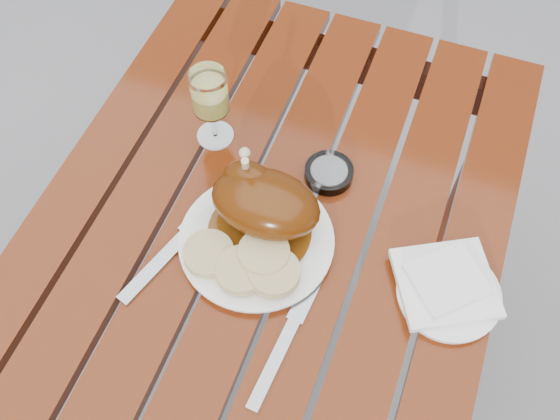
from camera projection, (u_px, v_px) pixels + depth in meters
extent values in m
plane|color=slate|center=(265.00, 377.00, 1.70)|extent=(60.00, 60.00, 0.00)
cube|color=maroon|center=(262.00, 327.00, 1.38)|extent=(0.80, 1.20, 0.75)
cylinder|color=white|center=(257.00, 241.00, 1.06)|extent=(0.35, 0.35, 0.02)
cylinder|color=#63330B|center=(260.00, 231.00, 1.05)|extent=(0.18, 0.18, 0.00)
ellipsoid|color=#562906|center=(265.00, 203.00, 1.03)|extent=(0.19, 0.12, 0.09)
ellipsoid|color=#562906|center=(248.00, 180.00, 1.03)|extent=(0.09, 0.06, 0.07)
cylinder|color=#C6B28C|center=(246.00, 169.00, 1.02)|extent=(0.03, 0.04, 0.10)
cylinder|color=tan|center=(209.00, 254.00, 1.02)|extent=(0.08, 0.08, 0.02)
cylinder|color=tan|center=(241.00, 270.00, 1.00)|extent=(0.08, 0.08, 0.02)
cylinder|color=tan|center=(274.00, 272.00, 1.00)|extent=(0.08, 0.08, 0.02)
cylinder|color=tan|center=(264.00, 253.00, 1.01)|extent=(0.08, 0.08, 0.02)
cylinder|color=#E9E26A|center=(211.00, 107.00, 1.12)|extent=(0.07, 0.07, 0.16)
cylinder|color=white|center=(448.00, 294.00, 1.01)|extent=(0.19, 0.19, 0.01)
cube|color=white|center=(445.00, 283.00, 1.00)|extent=(0.20, 0.20, 0.01)
cylinder|color=#B2B7BC|center=(329.00, 173.00, 1.13)|extent=(0.10, 0.10, 0.02)
cube|color=gray|center=(162.00, 259.00, 1.04)|extent=(0.08, 0.19, 0.01)
cube|color=gray|center=(281.00, 348.00, 0.96)|extent=(0.04, 0.21, 0.01)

